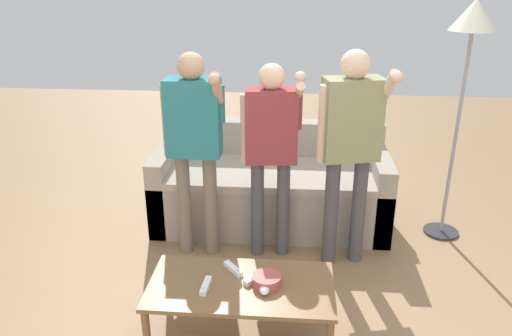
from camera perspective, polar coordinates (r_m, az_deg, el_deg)
The scene contains 12 objects.
ground_plane at distance 3.32m, azimuth 3.47°, elevation -16.43°, with size 12.00×12.00×0.00m, color #93704C.
couch at distance 4.30m, azimuth 1.74°, elevation -2.20°, with size 1.92×0.87×0.80m.
coffee_table at distance 2.93m, azimuth -1.71°, elevation -13.82°, with size 1.05×0.54×0.39m.
snack_bowl at distance 2.88m, azimuth 1.21°, elevation -12.68°, with size 0.17×0.17×0.06m, color #B24C47.
game_remote_nunchuk at distance 2.82m, azimuth 0.98°, elevation -13.65°, with size 0.06×0.09×0.05m.
floor_lamp at distance 4.00m, azimuth 23.34°, elevation 13.72°, with size 0.34×0.34×1.85m.
player_left at distance 3.57m, azimuth -7.06°, elevation 3.95°, with size 0.45×0.35×1.53m.
player_center at distance 3.53m, azimuth 1.73°, elevation 3.18°, with size 0.44×0.28×1.46m.
player_right at distance 3.48m, azimuth 10.71°, elevation 3.63°, with size 0.50×0.35×1.57m.
game_remote_wand_near at distance 2.88m, azimuth -5.73°, elevation -13.20°, with size 0.05×0.16×0.03m.
game_remote_wand_far at distance 3.01m, azimuth -2.63°, elevation -11.38°, with size 0.13×0.15×0.03m.
game_remote_wand_spare at distance 2.92m, azimuth -0.16°, elevation -12.49°, with size 0.12×0.13×0.03m.
Camera 1 is at (0.02, -2.60, 2.06)m, focal length 35.13 mm.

